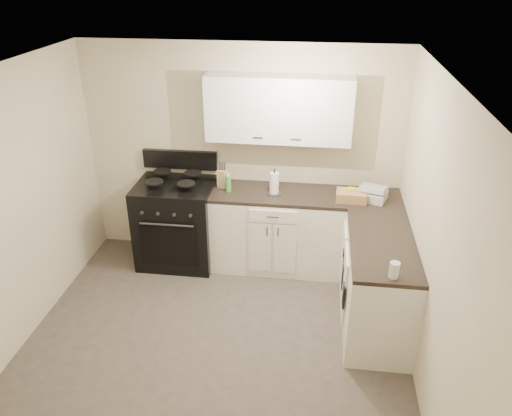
# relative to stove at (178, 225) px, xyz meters

# --- Properties ---
(floor) EXTENTS (3.60, 3.60, 0.00)m
(floor) POSITION_rel_stove_xyz_m (0.72, -1.48, -0.46)
(floor) COLOR #473F38
(floor) RESTS_ON ground
(ceiling) EXTENTS (3.60, 3.60, 0.00)m
(ceiling) POSITION_rel_stove_xyz_m (0.72, -1.48, 2.04)
(ceiling) COLOR white
(ceiling) RESTS_ON wall_back
(wall_back) EXTENTS (3.60, 0.00, 3.60)m
(wall_back) POSITION_rel_stove_xyz_m (0.72, 0.32, 0.79)
(wall_back) COLOR beige
(wall_back) RESTS_ON ground
(wall_right) EXTENTS (0.00, 3.60, 3.60)m
(wall_right) POSITION_rel_stove_xyz_m (2.52, -1.48, 0.79)
(wall_right) COLOR beige
(wall_right) RESTS_ON ground
(wall_left) EXTENTS (0.00, 3.60, 3.60)m
(wall_left) POSITION_rel_stove_xyz_m (-1.08, -1.48, 0.79)
(wall_left) COLOR beige
(wall_left) RESTS_ON ground
(wall_front) EXTENTS (3.60, 0.00, 3.60)m
(wall_front) POSITION_rel_stove_xyz_m (0.72, -3.28, 0.79)
(wall_front) COLOR beige
(wall_front) RESTS_ON ground
(base_cabinets_back) EXTENTS (1.55, 0.60, 0.90)m
(base_cabinets_back) POSITION_rel_stove_xyz_m (1.15, 0.02, -0.01)
(base_cabinets_back) COLOR white
(base_cabinets_back) RESTS_ON floor
(base_cabinets_right) EXTENTS (0.60, 1.90, 0.90)m
(base_cabinets_right) POSITION_rel_stove_xyz_m (2.22, -0.63, -0.01)
(base_cabinets_right) COLOR white
(base_cabinets_right) RESTS_ON floor
(countertop_back) EXTENTS (1.55, 0.60, 0.04)m
(countertop_back) POSITION_rel_stove_xyz_m (1.15, 0.02, 0.46)
(countertop_back) COLOR black
(countertop_back) RESTS_ON base_cabinets_back
(countertop_right) EXTENTS (0.60, 1.90, 0.04)m
(countertop_right) POSITION_rel_stove_xyz_m (2.22, -0.63, 0.46)
(countertop_right) COLOR black
(countertop_right) RESTS_ON base_cabinets_right
(upper_cabinets) EXTENTS (1.55, 0.30, 0.70)m
(upper_cabinets) POSITION_rel_stove_xyz_m (1.15, 0.18, 1.38)
(upper_cabinets) COLOR white
(upper_cabinets) RESTS_ON wall_back
(stove) EXTENTS (0.87, 0.75, 1.06)m
(stove) POSITION_rel_stove_xyz_m (0.00, 0.00, 0.00)
(stove) COLOR black
(stove) RESTS_ON floor
(knife_block) EXTENTS (0.12, 0.11, 0.21)m
(knife_block) POSITION_rel_stove_xyz_m (0.54, 0.09, 0.58)
(knife_block) COLOR #D6B883
(knife_block) RESTS_ON countertop_back
(paper_towel) EXTENTS (0.13, 0.13, 0.24)m
(paper_towel) POSITION_rel_stove_xyz_m (1.13, -0.01, 0.60)
(paper_towel) COLOR white
(paper_towel) RESTS_ON countertop_back
(soap_bottle) EXTENTS (0.08, 0.08, 0.19)m
(soap_bottle) POSITION_rel_stove_xyz_m (0.62, -0.02, 0.58)
(soap_bottle) COLOR green
(soap_bottle) RESTS_ON countertop_back
(wicker_basket) EXTENTS (0.33, 0.23, 0.11)m
(wicker_basket) POSITION_rel_stove_xyz_m (1.96, -0.07, 0.53)
(wicker_basket) COLOR #B28054
(wicker_basket) RESTS_ON countertop_right
(countertop_grill) EXTENTS (0.33, 0.32, 0.10)m
(countertop_grill) POSITION_rel_stove_xyz_m (2.20, -0.02, 0.53)
(countertop_grill) COLOR silver
(countertop_grill) RESTS_ON countertop_right
(glass_jar) EXTENTS (0.09, 0.09, 0.14)m
(glass_jar) POSITION_rel_stove_xyz_m (2.25, -1.48, 0.55)
(glass_jar) COLOR silver
(glass_jar) RESTS_ON countertop_right
(oven_mitt_near) EXTENTS (0.02, 0.13, 0.23)m
(oven_mitt_near) POSITION_rel_stove_xyz_m (1.90, -1.12, -0.00)
(oven_mitt_near) COLOR black
(oven_mitt_near) RESTS_ON base_cabinets_right
(oven_mitt_far) EXTENTS (0.02, 0.14, 0.24)m
(oven_mitt_far) POSITION_rel_stove_xyz_m (1.90, -0.82, -0.00)
(oven_mitt_far) COLOR black
(oven_mitt_far) RESTS_ON base_cabinets_right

